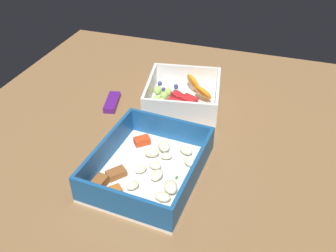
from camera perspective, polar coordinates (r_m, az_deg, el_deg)
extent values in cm
cube|color=brown|center=(71.87, -0.95, -1.19)|extent=(80.00, 80.00, 2.00)
cube|color=white|center=(61.69, -2.97, -7.27)|extent=(20.93, 17.55, 0.60)
cube|color=#19518C|center=(53.98, -7.39, -11.80)|extent=(1.71, 16.24, 4.55)
cube|color=#19518C|center=(66.76, 0.39, -0.37)|extent=(1.71, 16.24, 4.55)
cube|color=#19518C|center=(62.94, -9.54, -3.63)|extent=(18.66, 1.87, 4.55)
cube|color=#19518C|center=(57.84, 4.07, -7.43)|extent=(18.66, 1.87, 4.55)
ellipsoid|color=beige|center=(64.81, -0.65, -3.10)|extent=(3.51, 3.17, 1.45)
ellipsoid|color=beige|center=(61.43, -2.04, -6.11)|extent=(1.62, 2.24, 1.09)
ellipsoid|color=beige|center=(57.51, 0.41, -9.38)|extent=(3.60, 3.27, 1.48)
ellipsoid|color=beige|center=(64.20, 2.82, -3.76)|extent=(2.67, 3.03, 1.26)
ellipsoid|color=beige|center=(60.88, -4.30, -6.70)|extent=(2.58, 2.55, 1.07)
ellipsoid|color=beige|center=(63.66, -2.59, -4.13)|extent=(2.39, 2.96, 1.29)
ellipsoid|color=beige|center=(56.30, -0.86, -10.90)|extent=(1.81, 2.56, 1.26)
ellipsoid|color=beige|center=(54.74, -2.35, -12.74)|extent=(3.00, 3.04, 1.26)
ellipsoid|color=beige|center=(58.33, -5.55, -9.17)|extent=(2.65, 2.53, 1.08)
ellipsoid|color=beige|center=(59.55, -1.76, -7.60)|extent=(2.93, 2.37, 1.29)
ellipsoid|color=beige|center=(63.23, -0.30, -4.65)|extent=(1.92, 2.36, 1.03)
ellipsoid|color=beige|center=(61.97, 3.53, -5.61)|extent=(2.44, 2.85, 1.20)
cube|color=#AD5B1E|center=(57.80, -8.81, -10.17)|extent=(3.44, 3.43, 1.35)
cube|color=brown|center=(59.25, -10.69, -8.83)|extent=(3.51, 2.20, 1.59)
cube|color=red|center=(66.69, -4.04, -2.30)|extent=(3.17, 3.27, 1.27)
cube|color=brown|center=(60.80, -8.03, -7.30)|extent=(3.55, 3.40, 1.19)
cube|color=#387A33|center=(60.22, 1.35, -8.03)|extent=(0.60, 0.40, 0.20)
cube|color=#387A33|center=(59.72, -5.18, -8.69)|extent=(0.60, 0.40, 0.20)
cube|color=#387A33|center=(56.73, -5.86, -11.86)|extent=(0.60, 0.40, 0.20)
cube|color=white|center=(78.75, 2.31, 3.69)|extent=(17.70, 17.21, 0.60)
cube|color=white|center=(71.17, 1.66, 2.26)|extent=(3.07, 14.73, 4.60)
cube|color=white|center=(83.79, 2.95, 7.90)|extent=(3.07, 14.73, 4.60)
cube|color=white|center=(78.32, -2.85, 5.71)|extent=(14.14, 2.97, 4.60)
cube|color=white|center=(77.09, 7.64, 4.86)|extent=(14.14, 2.97, 4.60)
ellipsoid|color=orange|center=(80.90, 3.95, 6.76)|extent=(5.27, 5.20, 4.45)
ellipsoid|color=orange|center=(77.70, 5.48, 5.21)|extent=(5.59, 5.70, 4.19)
cube|color=#F4EACC|center=(73.77, 2.87, 2.37)|extent=(3.83, 3.24, 1.99)
cube|color=#F4EACC|center=(74.30, 5.47, 2.38)|extent=(3.53, 3.56, 1.72)
cube|color=red|center=(78.61, 1.71, 4.54)|extent=(2.98, 3.13, 1.50)
cube|color=red|center=(76.73, 3.22, 3.82)|extent=(3.58, 3.97, 1.95)
cube|color=red|center=(76.09, 1.02, 3.44)|extent=(2.55, 3.11, 1.67)
sphere|color=#9ECC60|center=(77.76, -1.72, 4.22)|extent=(1.65, 1.65, 1.65)
sphere|color=#9ECC60|center=(80.64, -1.60, 5.56)|extent=(1.80, 1.80, 1.80)
sphere|color=#9ECC60|center=(78.76, -0.59, 4.72)|extent=(1.72, 1.72, 1.72)
sphere|color=#9ECC60|center=(76.72, -0.95, 3.80)|extent=(1.79, 1.79, 1.79)
sphere|color=#9ECC60|center=(80.03, 0.03, 5.30)|extent=(1.75, 1.75, 1.75)
cone|color=red|center=(73.55, -0.51, 2.45)|extent=(2.87, 2.87, 2.30)
sphere|color=navy|center=(81.81, -0.69, 5.72)|extent=(0.94, 0.94, 0.94)
sphere|color=navy|center=(80.99, 1.09, 5.36)|extent=(0.91, 0.91, 0.91)
sphere|color=navy|center=(84.02, -1.28, 6.64)|extent=(1.04, 1.04, 1.04)
sphere|color=navy|center=(82.70, 1.25, 6.15)|extent=(1.12, 1.12, 1.12)
cube|color=#51197A|center=(79.08, -8.64, 3.67)|extent=(7.37, 3.98, 1.20)
cylinder|color=white|center=(89.52, -0.64, 8.47)|extent=(4.39, 4.39, 1.75)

